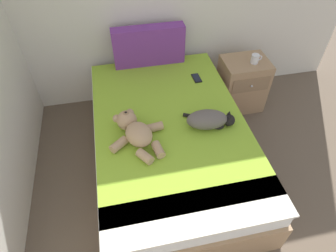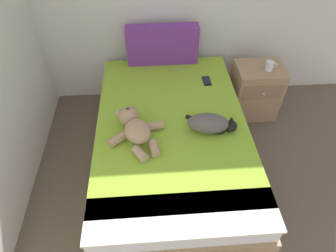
% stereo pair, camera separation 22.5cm
% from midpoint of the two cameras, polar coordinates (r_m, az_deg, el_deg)
% --- Properties ---
extents(bed, '(1.33, 2.06, 0.54)m').
position_cam_midpoint_polar(bed, '(2.69, 3.11, -3.44)').
color(bed, '#9E7A56').
rests_on(bed, ground_plane).
extents(patterned_cushion, '(0.73, 0.14, 0.40)m').
position_cam_midpoint_polar(patterned_cushion, '(3.11, 1.04, 15.50)').
color(patterned_cushion, '#72338C').
rests_on(patterned_cushion, bed).
extents(cat, '(0.42, 0.29, 0.15)m').
position_cam_midpoint_polar(cat, '(2.42, 10.95, 0.34)').
color(cat, '#59514C').
rests_on(cat, bed).
extents(teddy_bear, '(0.46, 0.55, 0.18)m').
position_cam_midpoint_polar(teddy_bear, '(2.34, -3.75, -0.45)').
color(teddy_bear, tan).
rests_on(teddy_bear, bed).
extents(cell_phone, '(0.08, 0.15, 0.01)m').
position_cam_midpoint_polar(cell_phone, '(2.97, 9.75, 8.62)').
color(cell_phone, black).
rests_on(cell_phone, bed).
extents(nightstand, '(0.48, 0.42, 0.59)m').
position_cam_midpoint_polar(nightstand, '(3.36, 18.51, 6.46)').
color(nightstand, '#9E7A56').
rests_on(nightstand, ground_plane).
extents(mug, '(0.12, 0.08, 0.09)m').
position_cam_midpoint_polar(mug, '(3.17, 21.25, 10.82)').
color(mug, silver).
rests_on(mug, nightstand).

